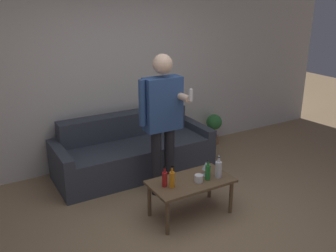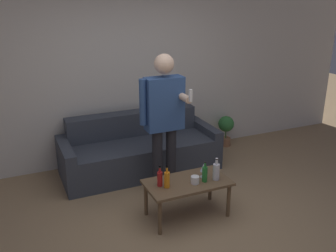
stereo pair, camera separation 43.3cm
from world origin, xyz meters
name	(u,v)px [view 1 (the left image)]	position (x,y,z in m)	size (l,w,h in m)	color
ground_plane	(200,233)	(0.00, 0.00, 0.00)	(16.00, 16.00, 0.00)	#997A56
wall_back	(114,72)	(0.00, 2.22, 1.35)	(8.00, 0.06, 2.70)	silver
couch	(133,152)	(0.02, 1.72, 0.29)	(2.19, 0.87, 0.79)	#383D47
coffee_table	(191,185)	(0.11, 0.36, 0.38)	(0.94, 0.51, 0.43)	brown
bottle_orange	(172,179)	(-0.15, 0.33, 0.53)	(0.06, 0.06, 0.25)	orange
bottle_green	(218,169)	(0.42, 0.28, 0.53)	(0.08, 0.08, 0.26)	silver
bottle_dark	(165,179)	(-0.21, 0.39, 0.52)	(0.06, 0.06, 0.23)	#B21E1E
bottle_yellow	(208,172)	(0.28, 0.29, 0.53)	(0.06, 0.06, 0.24)	#23752D
wine_glass_near	(206,166)	(0.32, 0.38, 0.55)	(0.08, 0.08, 0.17)	silver
cup_on_table	(199,178)	(0.16, 0.29, 0.47)	(0.09, 0.09, 0.08)	white
person_standing_front	(162,115)	(0.09, 0.97, 1.03)	(0.54, 0.45, 1.76)	#232328
potted_plant	(214,125)	(1.64, 1.98, 0.32)	(0.26, 0.26, 0.51)	#936042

